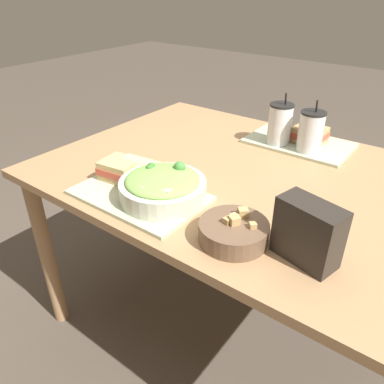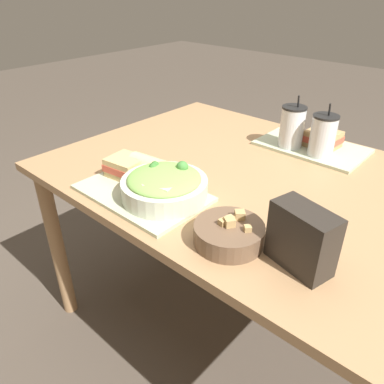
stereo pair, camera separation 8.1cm
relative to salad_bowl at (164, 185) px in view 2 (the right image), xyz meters
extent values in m
plane|color=#4C4238|center=(0.10, 0.33, -0.83)|extent=(12.00, 12.00, 0.00)
cube|color=#A37A51|center=(0.10, 0.33, -0.07)|extent=(1.42, 1.04, 0.03)
cylinder|color=#A37A51|center=(-0.55, -0.13, -0.46)|extent=(0.06, 0.06, 0.74)
cylinder|color=#A37A51|center=(-0.55, 0.79, -0.46)|extent=(0.06, 0.06, 0.74)
cube|color=#B2BC99|center=(-0.08, -0.02, -0.05)|extent=(0.41, 0.26, 0.01)
cube|color=#B2BC99|center=(0.15, 0.68, -0.05)|extent=(0.41, 0.26, 0.01)
cylinder|color=beige|center=(0.00, 0.00, -0.01)|extent=(0.26, 0.26, 0.06)
ellipsoid|color=#7FB251|center=(0.00, 0.00, 0.02)|extent=(0.23, 0.23, 0.04)
sphere|color=#38702D|center=(-0.07, 0.03, 0.04)|extent=(0.03, 0.03, 0.03)
sphere|color=#38702D|center=(-0.06, 0.01, 0.04)|extent=(0.02, 0.02, 0.02)
sphere|color=#427F38|center=(0.01, 0.07, 0.04)|extent=(0.04, 0.04, 0.04)
cube|color=beige|center=(0.05, -0.04, 0.03)|extent=(0.04, 0.06, 0.01)
cube|color=beige|center=(0.05, -0.01, 0.03)|extent=(0.06, 0.06, 0.01)
cube|color=beige|center=(-0.01, -0.06, 0.03)|extent=(0.06, 0.05, 0.01)
cylinder|color=brown|center=(0.27, -0.04, -0.03)|extent=(0.18, 0.18, 0.05)
cylinder|color=brown|center=(0.27, -0.04, -0.01)|extent=(0.17, 0.17, 0.01)
cube|color=tan|center=(0.27, -0.04, 0.01)|extent=(0.03, 0.03, 0.03)
cube|color=tan|center=(0.26, -0.05, 0.01)|extent=(0.02, 0.02, 0.02)
cube|color=tan|center=(0.32, -0.03, 0.00)|extent=(0.02, 0.02, 0.02)
cube|color=tan|center=(0.26, -0.02, 0.01)|extent=(0.02, 0.02, 0.02)
cube|color=tan|center=(0.28, 0.01, 0.01)|extent=(0.04, 0.04, 0.03)
cube|color=tan|center=(-0.20, 0.02, -0.03)|extent=(0.13, 0.12, 0.02)
cube|color=#C64C38|center=(-0.20, 0.02, -0.01)|extent=(0.13, 0.12, 0.02)
cube|color=tan|center=(-0.20, 0.02, 0.01)|extent=(0.13, 0.12, 0.02)
cylinder|color=#DBBC84|center=(-0.12, 0.07, -0.01)|extent=(0.19, 0.09, 0.07)
cylinder|color=beige|center=(-0.03, 0.08, -0.01)|extent=(0.01, 0.07, 0.07)
cube|color=tan|center=(0.19, 0.70, -0.03)|extent=(0.13, 0.12, 0.02)
cube|color=#C64C38|center=(0.19, 0.70, -0.01)|extent=(0.13, 0.12, 0.02)
cube|color=tan|center=(0.19, 0.70, 0.01)|extent=(0.13, 0.12, 0.02)
cylinder|color=silver|center=(0.09, 0.61, 0.03)|extent=(0.09, 0.09, 0.15)
cylinder|color=black|center=(0.09, 0.61, 0.02)|extent=(0.08, 0.08, 0.13)
cylinder|color=black|center=(0.09, 0.61, 0.12)|extent=(0.10, 0.10, 0.01)
cylinder|color=black|center=(0.09, 0.61, 0.14)|extent=(0.01, 0.01, 0.05)
cylinder|color=silver|center=(0.22, 0.61, 0.03)|extent=(0.09, 0.09, 0.15)
cylinder|color=maroon|center=(0.22, 0.61, 0.02)|extent=(0.08, 0.08, 0.12)
cylinder|color=black|center=(0.22, 0.61, 0.11)|extent=(0.10, 0.10, 0.01)
cylinder|color=black|center=(0.22, 0.61, 0.13)|extent=(0.01, 0.01, 0.05)
cube|color=#28231E|center=(0.45, 0.00, 0.02)|extent=(0.17, 0.11, 0.16)
camera|label=1|loc=(0.66, -0.74, 0.55)|focal=35.00mm
camera|label=2|loc=(0.73, -0.68, 0.55)|focal=35.00mm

